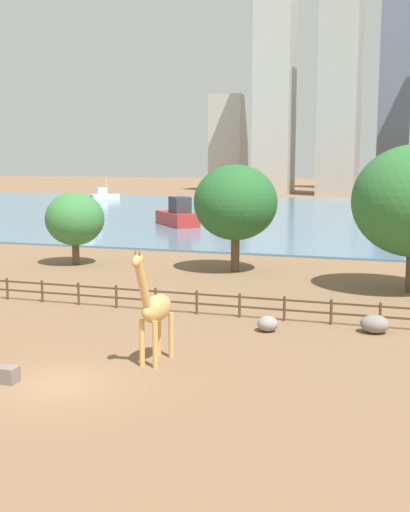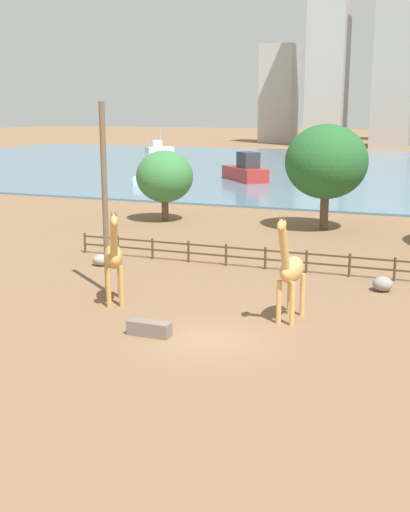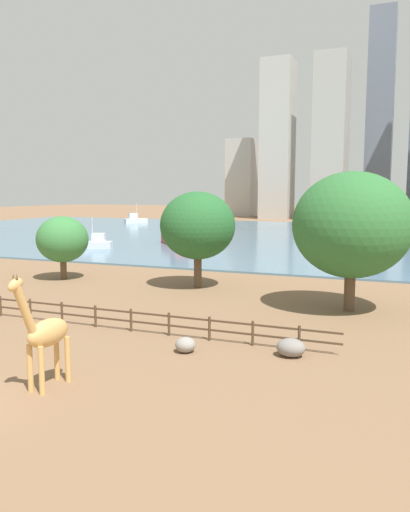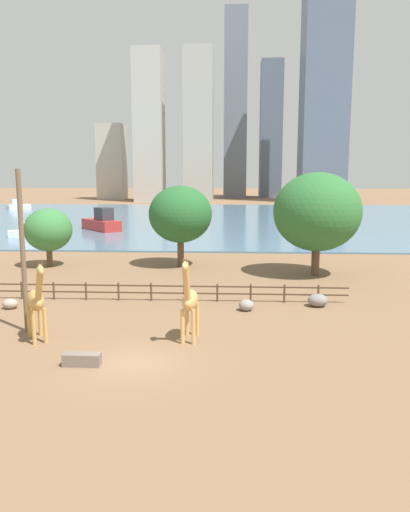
% 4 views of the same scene
% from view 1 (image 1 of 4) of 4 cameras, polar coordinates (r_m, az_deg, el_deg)
% --- Properties ---
extents(ground_plane, '(400.00, 400.00, 0.00)m').
position_cam_1_polar(ground_plane, '(101.09, 11.09, 3.66)').
color(ground_plane, brown).
extents(harbor_water, '(180.00, 86.00, 0.20)m').
position_cam_1_polar(harbor_water, '(98.12, 10.87, 3.58)').
color(harbor_water, slate).
rests_on(harbor_water, ground).
extents(giraffe_companion, '(1.00, 3.05, 4.88)m').
position_cam_1_polar(giraffe_companion, '(26.14, -4.50, -4.70)').
color(giraffe_companion, tan).
rests_on(giraffe_companion, ground).
extents(boulder_by_pole, '(1.02, 1.01, 0.76)m').
position_cam_1_polar(boulder_by_pole, '(31.43, 5.58, -6.01)').
color(boulder_by_pole, gray).
rests_on(boulder_by_pole, ground).
extents(boulder_small, '(1.40, 1.18, 0.89)m').
position_cam_1_polar(boulder_small, '(32.03, 14.85, -5.86)').
color(boulder_small, gray).
rests_on(boulder_small, ground).
extents(enclosure_fence, '(26.12, 0.14, 1.30)m').
position_cam_1_polar(enclosure_fence, '(35.23, -3.47, -3.75)').
color(enclosure_fence, '#4C3826').
rests_on(enclosure_fence, ground).
extents(tree_left_large, '(4.64, 4.64, 5.74)m').
position_cam_1_polar(tree_left_large, '(51.75, -11.50, 3.23)').
color(tree_left_large, brown).
rests_on(tree_left_large, ground).
extents(tree_center_broad, '(6.19, 6.19, 7.95)m').
position_cam_1_polar(tree_center_broad, '(47.46, 2.73, 4.75)').
color(tree_center_broad, brown).
rests_on(tree_center_broad, ground).
extents(boat_ferry, '(7.62, 8.15, 3.62)m').
position_cam_1_polar(boat_ferry, '(80.11, -2.44, 3.61)').
color(boat_ferry, '#B22D28').
rests_on(boat_ferry, harbor_water).
extents(boat_sailboat, '(5.07, 3.33, 4.29)m').
position_cam_1_polar(boat_sailboat, '(75.81, -10.82, 2.80)').
color(boat_sailboat, silver).
rests_on(boat_sailboat, harbor_water).
extents(boat_tug, '(5.34, 5.68, 5.17)m').
position_cam_1_polar(boat_tug, '(134.24, -8.95, 5.32)').
color(boat_tug, silver).
rests_on(boat_tug, harbor_water).
extents(skyline_tower_needle, '(8.26, 11.03, 66.60)m').
position_cam_1_polar(skyline_tower_needle, '(188.26, 16.64, 15.79)').
color(skyline_tower_needle, slate).
rests_on(skyline_tower_needle, ground).
extents(skyline_block_central, '(8.90, 10.57, 25.79)m').
position_cam_1_polar(skyline_block_central, '(179.40, 2.16, 9.97)').
color(skyline_block_central, '#B7B2A8').
rests_on(skyline_block_central, ground).
extents(skyline_block_left, '(8.94, 13.43, 46.68)m').
position_cam_1_polar(skyline_block_left, '(159.91, 11.90, 13.73)').
color(skyline_block_left, '#ADA89E').
rests_on(skyline_block_left, ground).
extents(skyline_block_right, '(9.01, 10.01, 47.07)m').
position_cam_1_polar(skyline_block_right, '(163.24, 6.21, 13.82)').
color(skyline_block_right, '#B7B2A8').
rests_on(skyline_block_right, ground).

